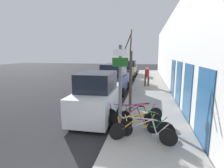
# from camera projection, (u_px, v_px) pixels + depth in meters

# --- Properties ---
(ground_plane) EXTENTS (80.00, 80.00, 0.00)m
(ground_plane) POSITION_uv_depth(u_px,v_px,m) (118.00, 92.00, 14.69)
(ground_plane) COLOR black
(sidewalk_curb) EXTENTS (3.20, 32.00, 0.15)m
(sidewalk_curb) POSITION_uv_depth(u_px,v_px,m) (149.00, 86.00, 16.87)
(sidewalk_curb) COLOR gray
(sidewalk_curb) RESTS_ON ground
(building_facade) EXTENTS (0.23, 32.00, 6.50)m
(building_facade) POSITION_uv_depth(u_px,v_px,m) (170.00, 53.00, 15.91)
(building_facade) COLOR silver
(building_facade) RESTS_ON ground
(signpost) EXTENTS (0.56, 0.14, 3.31)m
(signpost) POSITION_uv_depth(u_px,v_px,m) (120.00, 88.00, 6.29)
(signpost) COLOR #595B60
(signpost) RESTS_ON sidewalk_curb
(bicycle_0) EXTENTS (2.07, 0.71, 0.84)m
(bicycle_0) POSITION_uv_depth(u_px,v_px,m) (145.00, 131.00, 6.07)
(bicycle_0) COLOR black
(bicycle_0) RESTS_ON sidewalk_curb
(bicycle_1) EXTENTS (1.84, 1.10, 0.86)m
(bicycle_1) POSITION_uv_depth(u_px,v_px,m) (137.00, 127.00, 6.37)
(bicycle_1) COLOR black
(bicycle_1) RESTS_ON sidewalk_curb
(bicycle_2) EXTENTS (2.14, 1.29, 0.93)m
(bicycle_2) POSITION_uv_depth(u_px,v_px,m) (144.00, 123.00, 6.68)
(bicycle_2) COLOR black
(bicycle_2) RESTS_ON sidewalk_curb
(bicycle_3) EXTENTS (2.50, 0.44, 0.98)m
(bicycle_3) POSITION_uv_depth(u_px,v_px,m) (130.00, 117.00, 7.22)
(bicycle_3) COLOR black
(bicycle_3) RESTS_ON sidewalk_curb
(bicycle_4) EXTENTS (2.10, 1.08, 0.95)m
(bicycle_4) POSITION_uv_depth(u_px,v_px,m) (138.00, 116.00, 7.47)
(bicycle_4) COLOR black
(bicycle_4) RESTS_ON sidewalk_curb
(parked_car_0) EXTENTS (2.04, 4.66, 2.26)m
(parked_car_0) POSITION_uv_depth(u_px,v_px,m) (98.00, 96.00, 8.89)
(parked_car_0) COLOR silver
(parked_car_0) RESTS_ON ground
(parked_car_1) EXTENTS (2.24, 4.55, 2.34)m
(parked_car_1) POSITION_uv_depth(u_px,v_px,m) (114.00, 80.00, 14.30)
(parked_car_1) COLOR navy
(parked_car_1) RESTS_ON ground
(parked_car_2) EXTENTS (2.17, 4.67, 2.41)m
(parked_car_2) POSITION_uv_depth(u_px,v_px,m) (124.00, 72.00, 19.58)
(parked_car_2) COLOR #51565B
(parked_car_2) RESTS_ON ground
(parked_car_3) EXTENTS (2.06, 4.58, 2.20)m
(parked_car_3) POSITION_uv_depth(u_px,v_px,m) (130.00, 69.00, 25.48)
(parked_car_3) COLOR gray
(parked_car_3) RESTS_ON ground
(pedestrian_near) EXTENTS (0.45, 0.40, 1.78)m
(pedestrian_near) POSITION_uv_depth(u_px,v_px,m) (147.00, 75.00, 16.20)
(pedestrian_near) COLOR #4C3D2D
(pedestrian_near) RESTS_ON sidewalk_curb
(street_tree) EXTENTS (0.56, 1.72, 4.18)m
(street_tree) POSITION_uv_depth(u_px,v_px,m) (130.00, 76.00, 8.91)
(street_tree) COLOR #4C3828
(street_tree) RESTS_ON sidewalk_curb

